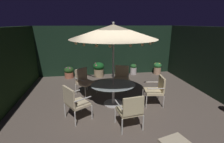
{
  "coord_description": "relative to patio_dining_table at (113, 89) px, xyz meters",
  "views": [
    {
      "loc": [
        -1.02,
        -5.01,
        2.69
      ],
      "look_at": [
        -0.2,
        0.37,
        1.09
      ],
      "focal_mm": 26.46,
      "sensor_mm": 36.0,
      "label": 1
    }
  ],
  "objects": [
    {
      "name": "potted_plant_back_right",
      "position": [
        -0.26,
        3.14,
        -0.15
      ],
      "size": [
        0.57,
        0.57,
        0.75
      ],
      "color": "tan",
      "rests_on": "ground_plane"
    },
    {
      "name": "patio_chair_southeast",
      "position": [
        -0.98,
        1.09,
        0.0
      ],
      "size": [
        0.84,
        0.84,
        0.99
      ],
      "color": "silver",
      "rests_on": "ground_plane"
    },
    {
      "name": "potted_plant_left_near",
      "position": [
        2.94,
        3.11,
        -0.22
      ],
      "size": [
        0.42,
        0.42,
        0.63
      ],
      "color": "tan",
      "rests_on": "ground_plane"
    },
    {
      "name": "hedge_backdrop_right",
      "position": [
        3.89,
        -0.1,
        0.73
      ],
      "size": [
        0.3,
        7.75,
        2.56
      ],
      "primitive_type": "cube",
      "color": "black",
      "rests_on": "ground_plane"
    },
    {
      "name": "patio_chair_north",
      "position": [
        0.22,
        -1.44,
        0.01
      ],
      "size": [
        0.69,
        0.67,
        0.97
      ],
      "color": "silver",
      "rests_on": "ground_plane"
    },
    {
      "name": "potted_plant_right_near",
      "position": [
        -1.78,
        3.16,
        -0.26
      ],
      "size": [
        0.47,
        0.47,
        0.58
      ],
      "color": "#B26348",
      "rests_on": "ground_plane"
    },
    {
      "name": "patio_chair_northeast",
      "position": [
        1.45,
        -0.21,
        0.0
      ],
      "size": [
        0.68,
        0.72,
        0.98
      ],
      "color": "beige",
      "rests_on": "ground_plane"
    },
    {
      "name": "patio_umbrella",
      "position": [
        -0.0,
        -0.0,
        1.88
      ],
      "size": [
        2.72,
        2.72,
        2.73
      ],
      "color": "silver",
      "rests_on": "ground_plane"
    },
    {
      "name": "patio_dining_table",
      "position": [
        0.0,
        0.0,
        0.0
      ],
      "size": [
        1.51,
        1.22,
        0.72
      ],
      "color": "silver",
      "rests_on": "ground_plane"
    },
    {
      "name": "potted_plant_back_center",
      "position": [
        1.63,
        3.27,
        -0.27
      ],
      "size": [
        0.34,
        0.34,
        0.57
      ],
      "color": "silver",
      "rests_on": "ground_plane"
    },
    {
      "name": "patio_chair_east",
      "position": [
        0.56,
        1.36,
        -0.02
      ],
      "size": [
        0.84,
        0.83,
        0.96
      ],
      "color": "beige",
      "rests_on": "ground_plane"
    },
    {
      "name": "ottoman_footrest",
      "position": [
        0.87,
        -2.52,
        -0.23
      ],
      "size": [
        0.64,
        0.54,
        0.38
      ],
      "color": "silver",
      "rests_on": "ground_plane"
    },
    {
      "name": "hedge_backdrop_rear",
      "position": [
        0.2,
        3.63,
        0.73
      ],
      "size": [
        7.69,
        0.3,
        2.56
      ],
      "primitive_type": "cube",
      "color": "black",
      "rests_on": "ground_plane"
    },
    {
      "name": "ground_plane",
      "position": [
        0.2,
        -0.1,
        -0.57
      ],
      "size": [
        7.69,
        7.75,
        0.02
      ],
      "primitive_type": "cube",
      "color": "#62554B"
    },
    {
      "name": "patio_chair_south",
      "position": [
        -1.23,
        -0.79,
        0.03
      ],
      "size": [
        0.82,
        0.84,
        1.02
      ],
      "color": "silver",
      "rests_on": "ground_plane"
    }
  ]
}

